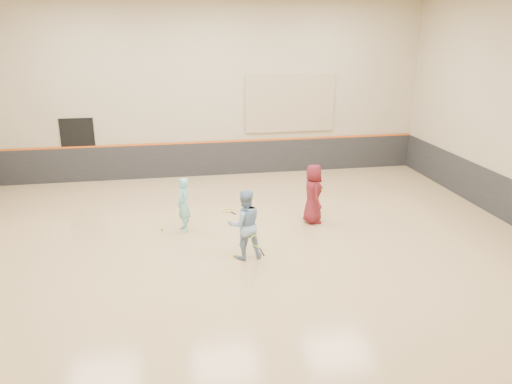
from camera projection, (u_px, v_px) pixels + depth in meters
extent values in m
cube|color=tan|center=(236.00, 246.00, 12.40)|extent=(15.00, 12.00, 0.20)
cube|color=#C0AE8C|center=(210.00, 91.00, 17.03)|extent=(15.00, 0.02, 6.00)
cube|color=#C0AE8C|center=(304.00, 215.00, 5.81)|extent=(15.00, 0.02, 6.00)
cube|color=#232326|center=(212.00, 159.00, 17.76)|extent=(14.90, 0.04, 1.20)
cube|color=#232326|center=(510.00, 202.00, 13.43)|extent=(0.04, 11.90, 1.20)
cube|color=#D85914|center=(212.00, 142.00, 17.55)|extent=(14.90, 0.03, 0.06)
cube|color=tan|center=(290.00, 103.00, 17.60)|extent=(3.20, 0.08, 2.00)
cube|color=black|center=(79.00, 150.00, 16.85)|extent=(1.10, 0.05, 2.20)
imported|color=#7CD6D8|center=(183.00, 205.00, 12.87)|extent=(0.45, 0.59, 1.42)
imported|color=#7D9EC1|center=(245.00, 224.00, 11.30)|extent=(0.85, 0.69, 1.65)
imported|color=maroon|center=(313.00, 194.00, 13.42)|extent=(0.53, 0.80, 1.62)
sphere|color=#EBF038|center=(234.00, 256.00, 11.57)|extent=(0.07, 0.07, 0.07)
sphere|color=#A9C72E|center=(322.00, 190.00, 13.17)|extent=(0.07, 0.07, 0.07)
sphere|color=#B6CC2F|center=(162.00, 229.00, 13.08)|extent=(0.07, 0.07, 0.07)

